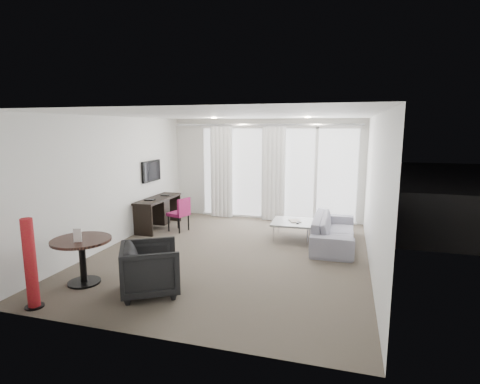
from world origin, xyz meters
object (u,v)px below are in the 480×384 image
(desk, at_px, (159,213))
(coffee_table, at_px, (292,230))
(tub_armchair, at_px, (150,269))
(rattan_chair_a, at_px, (293,194))
(desk_chair, at_px, (178,214))
(red_lamp, at_px, (30,264))
(sofa, at_px, (334,231))
(rattan_chair_b, at_px, (330,195))
(round_table, at_px, (83,261))

(desk, height_order, coffee_table, desk)
(tub_armchair, bearing_deg, rattan_chair_a, -40.53)
(desk, relative_size, desk_chair, 1.96)
(red_lamp, xyz_separation_m, rattan_chair_a, (2.41, 7.38, -0.22))
(red_lamp, height_order, sofa, red_lamp)
(coffee_table, relative_size, rattan_chair_b, 1.17)
(desk_chair, height_order, red_lamp, red_lamp)
(sofa, bearing_deg, red_lamp, 136.17)
(sofa, height_order, rattan_chair_a, rattan_chair_a)
(tub_armchair, height_order, rattan_chair_a, rattan_chair_a)
(round_table, distance_m, rattan_chair_a, 6.92)
(red_lamp, relative_size, rattan_chair_b, 1.68)
(sofa, bearing_deg, rattan_chair_b, 4.00)
(rattan_chair_a, bearing_deg, sofa, -59.33)
(tub_armchair, bearing_deg, round_table, 58.41)
(tub_armchair, height_order, sofa, tub_armchair)
(desk, xyz_separation_m, rattan_chair_a, (2.75, 3.27, 0.03))
(round_table, xyz_separation_m, rattan_chair_a, (2.30, 6.53, 0.04))
(rattan_chair_b, bearing_deg, coffee_table, -75.84)
(rattan_chair_a, bearing_deg, tub_armchair, -90.11)
(desk, xyz_separation_m, red_lamp, (0.34, -4.11, 0.25))
(desk_chair, xyz_separation_m, rattan_chair_a, (2.17, 3.40, -0.00))
(red_lamp, distance_m, coffee_table, 5.02)
(desk, relative_size, coffee_table, 1.82)
(tub_armchair, distance_m, coffee_table, 3.63)
(red_lamp, bearing_deg, rattan_chair_a, 71.91)
(round_table, relative_size, rattan_chair_a, 1.13)
(tub_armchair, bearing_deg, coffee_table, -56.61)
(rattan_chair_a, bearing_deg, red_lamp, -98.46)
(red_lamp, distance_m, rattan_chair_b, 8.46)
(desk_chair, distance_m, sofa, 3.51)
(desk_chair, height_order, coffee_table, desk_chair)
(coffee_table, relative_size, sofa, 0.41)
(tub_armchair, xyz_separation_m, coffee_table, (1.58, 3.27, -0.18))
(desk, distance_m, tub_armchair, 3.65)
(red_lamp, bearing_deg, rattan_chair_b, 65.68)
(tub_armchair, relative_size, sofa, 0.40)
(coffee_table, bearing_deg, red_lamp, -124.96)
(round_table, relative_size, sofa, 0.43)
(coffee_table, height_order, sofa, sofa)
(tub_armchair, bearing_deg, desk_chair, -12.35)
(round_table, bearing_deg, rattan_chair_b, 63.83)
(round_table, bearing_deg, desk_chair, 87.75)
(desk, bearing_deg, rattan_chair_b, 43.29)
(coffee_table, xyz_separation_m, rattan_chair_b, (0.61, 3.60, 0.17))
(desk_chair, height_order, tub_armchair, desk_chair)
(red_lamp, xyz_separation_m, coffee_table, (2.87, 4.10, -0.42))
(coffee_table, distance_m, rattan_chair_a, 3.31)
(round_table, distance_m, rattan_chair_b, 7.63)
(desk, bearing_deg, round_table, -82.11)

